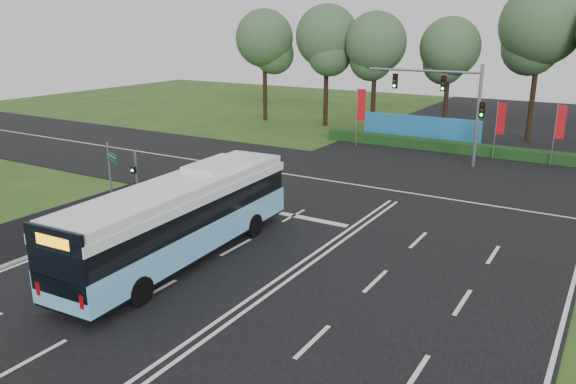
{
  "coord_description": "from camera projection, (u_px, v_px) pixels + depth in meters",
  "views": [
    {
      "loc": [
        10.57,
        -18.49,
        9.42
      ],
      "look_at": [
        -1.82,
        2.0,
        2.31
      ],
      "focal_mm": 35.0,
      "sensor_mm": 36.0,
      "label": 1
    }
  ],
  "objects": [
    {
      "name": "city_bus",
      "position": [
        182.0,
        218.0,
        23.1
      ],
      "size": [
        3.32,
        12.78,
        3.63
      ],
      "rotation": [
        0.0,
        0.0,
        0.05
      ],
      "color": "#69BDF4",
      "rests_on": "ground"
    },
    {
      "name": "blue_hoarding",
      "position": [
        420.0,
        129.0,
        46.91
      ],
      "size": [
        10.0,
        0.3,
        2.2
      ],
      "primitive_type": "cube",
      "color": "#2378BD",
      "rests_on": "ground"
    },
    {
      "name": "banner_flag_left",
      "position": [
        360.0,
        109.0,
        44.76
      ],
      "size": [
        0.65,
        0.33,
        4.71
      ],
      "rotation": [
        0.0,
        0.0,
        0.43
      ],
      "color": "gray",
      "rests_on": "ground"
    },
    {
      "name": "bike_path",
      "position": [
        43.0,
        230.0,
        26.82
      ],
      "size": [
        5.0,
        18.0,
        0.06
      ],
      "primitive_type": "cube",
      "color": "black",
      "rests_on": "ground"
    },
    {
      "name": "road_cross",
      "position": [
        403.0,
        192.0,
        32.92
      ],
      "size": [
        120.0,
        14.0,
        0.05
      ],
      "primitive_type": "cube",
      "color": "black",
      "rests_on": "ground"
    },
    {
      "name": "banner_flag_right",
      "position": [
        559.0,
        126.0,
        38.41
      ],
      "size": [
        0.62,
        0.22,
        4.34
      ],
      "rotation": [
        0.0,
        0.0,
        0.28
      ],
      "color": "gray",
      "rests_on": "ground"
    },
    {
      "name": "kerb_strip",
      "position": [
        77.0,
        239.0,
        25.62
      ],
      "size": [
        0.25,
        18.0,
        0.12
      ],
      "primitive_type": "cube",
      "color": "gray",
      "rests_on": "ground"
    },
    {
      "name": "street_sign",
      "position": [
        111.0,
        167.0,
        29.51
      ],
      "size": [
        1.29,
        0.62,
        3.55
      ],
      "rotation": [
        0.0,
        0.0,
        -0.41
      ],
      "color": "gray",
      "rests_on": "ground"
    },
    {
      "name": "traffic_light_gantry",
      "position": [
        453.0,
        98.0,
        38.47
      ],
      "size": [
        8.41,
        0.28,
        7.0
      ],
      "color": "gray",
      "rests_on": "ground"
    },
    {
      "name": "banner_flag_mid",
      "position": [
        500.0,
        122.0,
        40.28
      ],
      "size": [
        0.63,
        0.08,
        4.24
      ],
      "rotation": [
        0.0,
        0.0,
        0.04
      ],
      "color": "gray",
      "rests_on": "ground"
    },
    {
      "name": "road_main",
      "position": [
        301.0,
        264.0,
        23.08
      ],
      "size": [
        20.0,
        120.0,
        0.04
      ],
      "primitive_type": "cube",
      "color": "black",
      "rests_on": "ground"
    },
    {
      "name": "pedestrian_signal",
      "position": [
        136.0,
        178.0,
        29.56
      ],
      "size": [
        0.26,
        0.41,
        3.16
      ],
      "rotation": [
        0.0,
        0.0,
        -0.04
      ],
      "color": "gray",
      "rests_on": "ground"
    },
    {
      "name": "ground",
      "position": [
        301.0,
        264.0,
        23.09
      ],
      "size": [
        120.0,
        120.0,
        0.0
      ],
      "primitive_type": "plane",
      "color": "#2A4C19",
      "rests_on": "ground"
    },
    {
      "name": "eucalyptus_row",
      "position": [
        489.0,
        38.0,
        46.42
      ],
      "size": [
        47.91,
        8.85,
        12.84
      ],
      "color": "black",
      "rests_on": "ground"
    },
    {
      "name": "hedge",
      "position": [
        460.0,
        148.0,
        43.07
      ],
      "size": [
        22.0,
        1.2,
        0.8
      ],
      "primitive_type": "cube",
      "color": "#183C15",
      "rests_on": "ground"
    }
  ]
}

